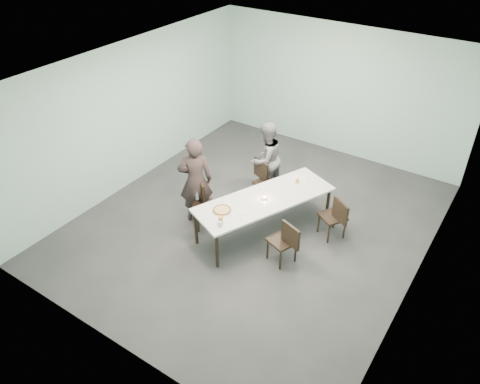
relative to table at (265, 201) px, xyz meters
The scene contains 16 objects.
ground 0.76m from the table, 150.72° to the left, with size 7.00×7.00×0.00m, color #333335.
room_shell 1.37m from the table, 150.72° to the left, with size 6.02×7.02×3.01m.
table is the anchor object (origin of this frame).
chair_near_left 1.19m from the table, 159.89° to the right, with size 0.63×0.59×0.87m.
chair_far_left 1.06m from the table, 121.41° to the left, with size 0.65×0.54×0.87m.
chair_near_right 0.94m from the table, 36.04° to the right, with size 0.65×0.54×0.87m.
chair_far_right 1.30m from the table, 25.19° to the left, with size 0.64×0.58×0.87m.
diner_near 1.34m from the table, 164.07° to the right, with size 0.63×0.41×1.73m, color black.
diner_far 1.35m from the table, 120.34° to the left, with size 0.77×0.60×1.58m, color slate.
pizza 0.85m from the table, 119.06° to the right, with size 0.34×0.34×0.04m.
side_plate 0.58m from the table, 100.93° to the right, with size 0.18×0.18×0.01m, color white.
beer_glass 1.08m from the table, 101.59° to the right, with size 0.08×0.08×0.15m, color orange.
water_tumbler 1.12m from the table, 100.25° to the right, with size 0.08×0.08×0.09m, color silver.
tealight 0.08m from the table, 59.90° to the right, with size 0.06×0.06×0.05m.
amber_tumbler 0.82m from the table, 72.64° to the left, with size 0.07×0.07×0.08m, color orange.
menu 0.94m from the table, 76.11° to the left, with size 0.30×0.22×0.01m, color silver.
Camera 1 is at (3.72, -6.13, 5.53)m, focal length 35.00 mm.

